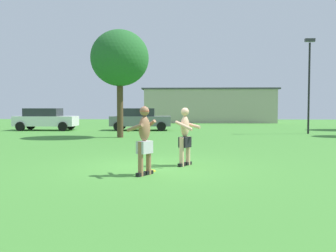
% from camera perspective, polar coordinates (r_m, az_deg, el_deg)
% --- Properties ---
extents(ground_plane, '(80.00, 80.00, 0.00)m').
position_cam_1_polar(ground_plane, '(10.57, -2.16, -6.29)').
color(ground_plane, '#428433').
extents(player_with_cap, '(0.74, 0.85, 1.72)m').
position_cam_1_polar(player_with_cap, '(9.26, -3.61, -1.70)').
color(player_with_cap, black).
rests_on(player_with_cap, ground_plane).
extents(player_in_black, '(0.76, 0.76, 1.67)m').
position_cam_1_polar(player_in_black, '(10.76, 2.62, -1.44)').
color(player_in_black, black).
rests_on(player_in_black, ground_plane).
extents(frisbee, '(0.28, 0.28, 0.03)m').
position_cam_1_polar(frisbee, '(9.93, -2.69, -6.82)').
color(frisbee, yellow).
rests_on(frisbee, ground_plane).
extents(car_gray_near_post, '(4.36, 2.14, 1.58)m').
position_cam_1_polar(car_gray_near_post, '(27.02, -4.27, 1.09)').
color(car_gray_near_post, slate).
rests_on(car_gray_near_post, ground_plane).
extents(car_white_mid_lot, '(4.30, 2.02, 1.58)m').
position_cam_1_polar(car_white_mid_lot, '(28.38, -18.13, 1.04)').
color(car_white_mid_lot, white).
rests_on(car_white_mid_lot, ground_plane).
extents(lamp_post, '(0.60, 0.24, 5.91)m').
position_cam_1_polar(lamp_post, '(25.12, 20.65, 7.13)').
color(lamp_post, black).
rests_on(lamp_post, ground_plane).
extents(outbuilding_behind_lot, '(14.23, 4.25, 3.65)m').
position_cam_1_polar(outbuilding_behind_lot, '(40.77, 6.27, 3.12)').
color(outbuilding_behind_lot, '#B2A893').
rests_on(outbuilding_behind_lot, ground_plane).
extents(tree_right_field, '(3.18, 3.18, 5.90)m').
position_cam_1_polar(tree_right_field, '(21.01, -7.34, 10.12)').
color(tree_right_field, '#4C3823').
rests_on(tree_right_field, ground_plane).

